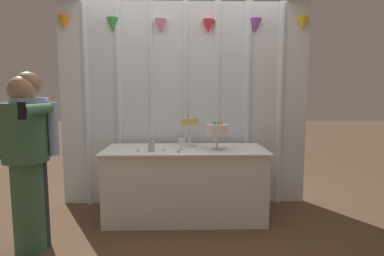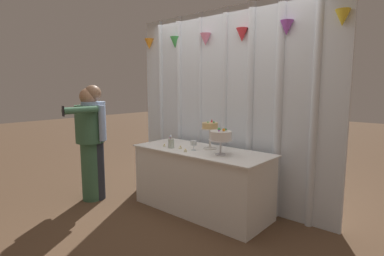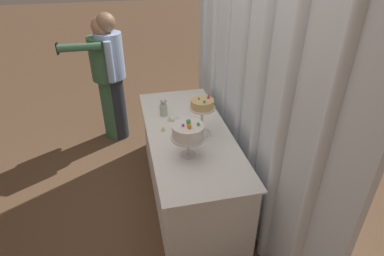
{
  "view_description": "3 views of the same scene",
  "coord_description": "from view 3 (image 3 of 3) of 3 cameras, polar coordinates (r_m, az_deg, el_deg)",
  "views": [
    {
      "loc": [
        -0.02,
        -3.28,
        1.4
      ],
      "look_at": [
        0.08,
        0.18,
        1.01
      ],
      "focal_mm": 28.97,
      "sensor_mm": 36.0,
      "label": 1
    },
    {
      "loc": [
        2.32,
        -2.76,
        1.57
      ],
      "look_at": [
        -0.13,
        0.07,
        1.05
      ],
      "focal_mm": 28.35,
      "sensor_mm": 36.0,
      "label": 2
    },
    {
      "loc": [
        2.38,
        -0.4,
        2.29
      ],
      "look_at": [
        0.16,
        0.1,
        0.92
      ],
      "focal_mm": 29.88,
      "sensor_mm": 36.0,
      "label": 3
    }
  ],
  "objects": [
    {
      "name": "ground_plane",
      "position": [
        3.33,
        -2.28,
        -12.52
      ],
      "size": [
        24.0,
        24.0,
        0.0
      ],
      "primitive_type": "plane",
      "color": "brown"
    },
    {
      "name": "draped_curtain",
      "position": [
        2.72,
        9.6,
        9.85
      ],
      "size": [
        3.07,
        0.16,
        2.57
      ],
      "color": "silver",
      "rests_on": "ground_plane"
    },
    {
      "name": "cake_table",
      "position": [
        3.08,
        -0.6,
        -6.91
      ],
      "size": [
        1.78,
        0.73,
        0.79
      ],
      "color": "white",
      "rests_on": "ground_plane"
    },
    {
      "name": "cake_display_nearleft",
      "position": [
        2.71,
        1.84,
        3.71
      ],
      "size": [
        0.23,
        0.23,
        0.37
      ],
      "color": "silver",
      "rests_on": "cake_table"
    },
    {
      "name": "cake_display_nearright",
      "position": [
        2.44,
        -0.68,
        -0.78
      ],
      "size": [
        0.27,
        0.27,
        0.31
      ],
      "color": "silver",
      "rests_on": "cake_table"
    },
    {
      "name": "wine_glass",
      "position": [
        2.83,
        -2.7,
        1.08
      ],
      "size": [
        0.08,
        0.08,
        0.12
      ],
      "color": "silver",
      "rests_on": "cake_table"
    },
    {
      "name": "flower_vase",
      "position": [
        3.11,
        -5.11,
        3.43
      ],
      "size": [
        0.08,
        0.08,
        0.17
      ],
      "color": "#B2C1B2",
      "rests_on": "cake_table"
    },
    {
      "name": "tealight_far_left",
      "position": [
        3.26,
        -5.16,
        3.62
      ],
      "size": [
        0.04,
        0.04,
        0.03
      ],
      "color": "beige",
      "rests_on": "cake_table"
    },
    {
      "name": "tealight_near_left",
      "position": [
        3.03,
        -4.02,
        1.44
      ],
      "size": [
        0.05,
        0.05,
        0.04
      ],
      "color": "beige",
      "rests_on": "cake_table"
    },
    {
      "name": "tealight_near_right",
      "position": [
        2.88,
        -5.2,
        -0.31
      ],
      "size": [
        0.04,
        0.04,
        0.04
      ],
      "color": "beige",
      "rests_on": "cake_table"
    },
    {
      "name": "guest_man_dark_suit",
      "position": [
        4.0,
        -14.03,
        9.37
      ],
      "size": [
        0.48,
        0.32,
        1.59
      ],
      "color": "#282D38",
      "rests_on": "ground_plane"
    },
    {
      "name": "guest_man_pink_jacket",
      "position": [
        4.04,
        -14.77,
        8.9
      ],
      "size": [
        0.54,
        0.68,
        1.55
      ],
      "color": "#3D6B4C",
      "rests_on": "ground_plane"
    }
  ]
}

